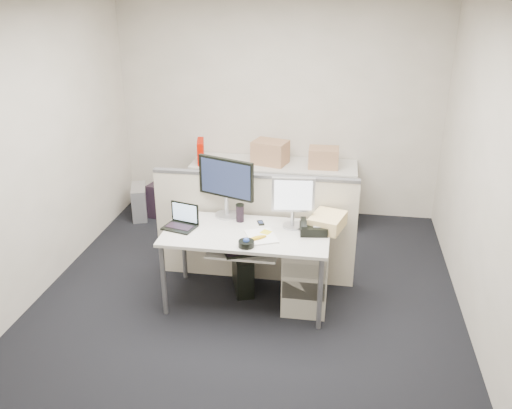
% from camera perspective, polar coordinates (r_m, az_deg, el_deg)
% --- Properties ---
extents(floor, '(4.00, 4.50, 0.01)m').
position_cam_1_polar(floor, '(5.27, -0.97, -10.11)').
color(floor, black).
rests_on(floor, ground).
extents(ceiling, '(4.00, 4.50, 0.01)m').
position_cam_1_polar(ceiling, '(4.42, -1.21, 20.73)').
color(ceiling, white).
rests_on(ceiling, ground).
extents(wall_back, '(4.00, 0.02, 2.70)m').
position_cam_1_polar(wall_back, '(6.81, 2.36, 10.08)').
color(wall_back, beige).
rests_on(wall_back, ground).
extents(wall_front, '(4.00, 0.02, 2.70)m').
position_cam_1_polar(wall_front, '(2.71, -9.79, -11.70)').
color(wall_front, beige).
rests_on(wall_front, ground).
extents(wall_left, '(0.02, 4.50, 2.70)m').
position_cam_1_polar(wall_left, '(5.39, -22.59, 4.77)').
color(wall_left, beige).
rests_on(wall_left, ground).
extents(wall_right, '(0.02, 4.50, 2.70)m').
position_cam_1_polar(wall_right, '(4.76, 23.39, 2.34)').
color(wall_right, beige).
rests_on(wall_right, ground).
extents(desk, '(1.50, 0.75, 0.73)m').
position_cam_1_polar(desk, '(4.94, -1.02, -3.59)').
color(desk, beige).
rests_on(desk, floor).
extents(keyboard_tray, '(0.62, 0.32, 0.02)m').
position_cam_1_polar(keyboard_tray, '(4.80, -1.40, -5.02)').
color(keyboard_tray, beige).
rests_on(keyboard_tray, desk).
extents(drawer_pedestal, '(0.40, 0.55, 0.65)m').
position_cam_1_polar(drawer_pedestal, '(5.08, 5.27, -7.20)').
color(drawer_pedestal, beige).
rests_on(drawer_pedestal, floor).
extents(cubicle_partition, '(2.00, 0.06, 1.10)m').
position_cam_1_polar(cubicle_partition, '(5.38, -0.17, -2.58)').
color(cubicle_partition, beige).
rests_on(cubicle_partition, floor).
extents(back_counter, '(2.00, 0.60, 0.72)m').
position_cam_1_polar(back_counter, '(6.80, 1.89, 1.33)').
color(back_counter, beige).
rests_on(back_counter, floor).
extents(monitor_main, '(0.62, 0.41, 0.58)m').
position_cam_1_polar(monitor_main, '(5.12, -3.16, 1.77)').
color(monitor_main, black).
rests_on(monitor_main, desk).
extents(monitor_small, '(0.40, 0.23, 0.48)m').
position_cam_1_polar(monitor_small, '(4.92, 3.92, 0.16)').
color(monitor_small, '#B7B7BC').
rests_on(monitor_small, desk).
extents(laptop, '(0.33, 0.28, 0.21)m').
position_cam_1_polar(laptop, '(4.98, -8.11, -1.37)').
color(laptop, black).
rests_on(laptop, desk).
extents(trackball, '(0.14, 0.14, 0.05)m').
position_cam_1_polar(trackball, '(4.64, -1.03, -4.15)').
color(trackball, black).
rests_on(trackball, desk).
extents(desk_phone, '(0.27, 0.23, 0.08)m').
position_cam_1_polar(desk_phone, '(4.90, 6.07, -2.58)').
color(desk_phone, black).
rests_on(desk_phone, desk).
extents(paper_stack, '(0.35, 0.38, 0.01)m').
position_cam_1_polar(paper_stack, '(4.81, 0.57, -3.38)').
color(paper_stack, white).
rests_on(paper_stack, desk).
extents(sticky_pad, '(0.12, 0.12, 0.01)m').
position_cam_1_polar(sticky_pad, '(4.88, 1.06, -2.99)').
color(sticky_pad, yellow).
rests_on(sticky_pad, desk).
extents(travel_mug, '(0.08, 0.08, 0.16)m').
position_cam_1_polar(travel_mug, '(5.09, -1.70, -0.95)').
color(travel_mug, black).
rests_on(travel_mug, desk).
extents(banana, '(0.18, 0.15, 0.04)m').
position_cam_1_polar(banana, '(4.75, 0.11, -3.57)').
color(banana, gold).
rests_on(banana, desk).
extents(cellphone, '(0.09, 0.11, 0.01)m').
position_cam_1_polar(cellphone, '(5.07, 0.49, -1.94)').
color(cellphone, black).
rests_on(cellphone, desk).
extents(manila_folders, '(0.36, 0.41, 0.13)m').
position_cam_1_polar(manila_folders, '(5.00, 7.54, -1.80)').
color(manila_folders, '#F3CB82').
rests_on(manila_folders, desk).
extents(keyboard, '(0.42, 0.29, 0.02)m').
position_cam_1_polar(keyboard, '(4.75, -0.89, -5.05)').
color(keyboard, black).
rests_on(keyboard, keyboard_tray).
extents(pc_tower_desk, '(0.29, 0.44, 0.38)m').
position_cam_1_polar(pc_tower_desk, '(5.35, -1.39, -7.11)').
color(pc_tower_desk, black).
rests_on(pc_tower_desk, floor).
extents(pc_tower_spare_dark, '(0.29, 0.50, 0.44)m').
position_cam_1_polar(pc_tower_spare_dark, '(7.13, -9.82, 0.79)').
color(pc_tower_spare_dark, black).
rests_on(pc_tower_spare_dark, floor).
extents(pc_tower_spare_silver, '(0.31, 0.47, 0.41)m').
position_cam_1_polar(pc_tower_spare_silver, '(7.07, -12.17, 0.30)').
color(pc_tower_spare_silver, '#B7B7BC').
rests_on(pc_tower_spare_silver, floor).
extents(cardboard_box_left, '(0.47, 0.40, 0.30)m').
position_cam_1_polar(cardboard_box_left, '(6.63, 1.51, 5.43)').
color(cardboard_box_left, tan).
rests_on(cardboard_box_left, back_counter).
extents(cardboard_box_right, '(0.36, 0.28, 0.26)m').
position_cam_1_polar(cardboard_box_right, '(6.56, 7.13, 4.84)').
color(cardboard_box_right, tan).
rests_on(cardboard_box_right, back_counter).
extents(red_binder, '(0.15, 0.33, 0.30)m').
position_cam_1_polar(red_binder, '(6.71, -5.84, 5.51)').
color(red_binder, '#B40F00').
rests_on(red_binder, back_counter).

